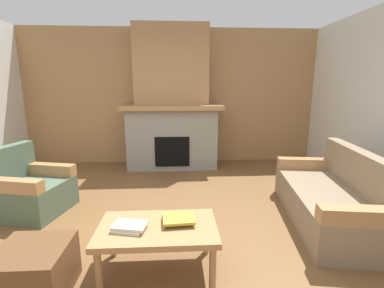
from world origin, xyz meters
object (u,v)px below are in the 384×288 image
object	(u,v)px
couch	(333,199)
coffee_table	(158,232)
ottoman	(34,272)
fireplace	(172,108)
armchair	(30,190)

from	to	relation	value
couch	coffee_table	distance (m)	2.16
coffee_table	ottoman	distance (m)	0.97
fireplace	armchair	world-z (taller)	fireplace
fireplace	coffee_table	xyz separation A→B (m)	(-0.08, -3.21, -0.79)
armchair	couch	bearing A→B (deg)	-7.10
couch	armchair	bearing A→B (deg)	172.90
couch	armchair	world-z (taller)	same
coffee_table	ottoman	size ratio (longest dim) A/B	1.92
armchair	coffee_table	size ratio (longest dim) A/B	0.91
fireplace	couch	xyz separation A→B (m)	(1.92, -2.43, -0.88)
fireplace	coffee_table	bearing A→B (deg)	-91.51
armchair	coffee_table	bearing A→B (deg)	-36.29
couch	fireplace	bearing A→B (deg)	128.33
armchair	coffee_table	world-z (taller)	armchair
fireplace	ottoman	distance (m)	3.71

